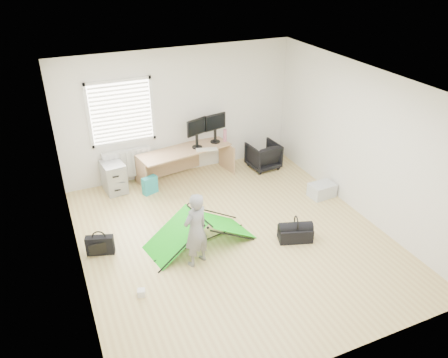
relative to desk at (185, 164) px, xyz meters
name	(u,v)px	position (x,y,z in m)	size (l,w,h in m)	color
ground	(233,237)	(0.04, -2.39, -0.34)	(5.50, 5.50, 0.00)	tan
back_wall	(179,113)	(0.04, 0.36, 1.01)	(5.00, 0.02, 2.70)	silver
window	(121,112)	(-1.16, 0.32, 1.21)	(1.20, 0.06, 1.20)	silver
radiator	(128,163)	(-1.16, 0.28, 0.11)	(1.00, 0.12, 0.60)	silver
desk	(185,164)	(0.00, 0.00, 0.00)	(1.97, 0.63, 0.67)	#A7815D
filing_cabinet	(114,177)	(-1.51, 0.04, -0.02)	(0.40, 0.54, 0.63)	#939598
monitor_left	(197,137)	(0.28, -0.01, 0.57)	(0.50, 0.11, 0.47)	black
monitor_right	(215,132)	(0.74, 0.09, 0.57)	(0.50, 0.11, 0.47)	black
keyboard	(207,149)	(0.42, -0.21, 0.35)	(0.45, 0.15, 0.02)	beige
thermos	(225,135)	(0.95, 0.05, 0.47)	(0.08, 0.08, 0.28)	#AE6178
office_chair	(263,156)	(1.76, -0.24, -0.04)	(0.63, 0.65, 0.59)	black
person	(196,230)	(-0.77, -2.77, 0.29)	(0.46, 0.30, 1.26)	gray
kite	(200,230)	(-0.54, -2.31, -0.06)	(1.76, 0.78, 0.55)	#12C114
storage_crate	(322,190)	(2.24, -1.83, -0.20)	(0.49, 0.35, 0.28)	#B3B8BC
tote_bag	(150,185)	(-0.88, -0.34, -0.15)	(0.31, 0.13, 0.36)	teal
laptop_bag	(100,245)	(-2.13, -1.92, -0.17)	(0.44, 0.13, 0.33)	black
white_box	(141,293)	(-1.77, -3.14, -0.28)	(0.11, 0.11, 0.11)	silver
duffel_bag	(295,234)	(0.98, -2.87, -0.21)	(0.57, 0.29, 0.25)	black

